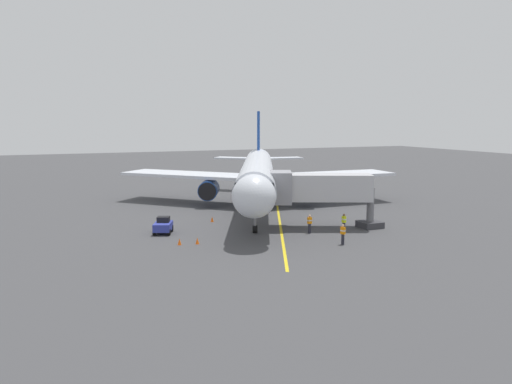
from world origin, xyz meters
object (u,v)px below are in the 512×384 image
Objects in this scene: airplane at (257,174)px; ground_crew_wing_walker at (343,234)px; tug_near_nose at (163,226)px; safety_cone_nose_left at (179,242)px; ground_crew_loader at (344,222)px; safety_cone_nose_right at (212,219)px; ground_crew_marshaller at (310,224)px; jet_bridge at (312,189)px; safety_cone_wing_port at (197,241)px.

ground_crew_wing_walker is (0.53, 19.46, -3.12)m from airplane.
tug_near_nose is 4.86m from safety_cone_nose_left.
ground_crew_loader reaches higher than safety_cone_nose_right.
ground_crew_loader is at bearing 166.64° from ground_crew_marshaller.
ground_crew_wing_walker is at bearing 118.18° from safety_cone_nose_right.
ground_crew_loader is (-3.18, 0.75, 0.00)m from ground_crew_marshaller.
jet_bridge reaches higher than ground_crew_wing_walker.
safety_cone_nose_right is (7.09, -13.23, -0.61)m from ground_crew_wing_walker.
ground_crew_loader is at bearing 176.78° from safety_cone_wing_port.
jet_bridge is at bearing -97.30° from ground_crew_wing_walker.
safety_cone_nose_right is at bearing -115.51° from safety_cone_wing_port.
safety_cone_wing_port is at bearing 51.54° from airplane.
airplane is 22.34× the size of ground_crew_wing_walker.
ground_crew_wing_walker reaches higher than tug_near_nose.
safety_cone_wing_port is (4.01, 8.39, 0.00)m from safety_cone_nose_right.
airplane is 3.42× the size of jet_bridge.
ground_crew_marshaller reaches higher than safety_cone_nose_right.
jet_bridge is 6.53× the size of ground_crew_wing_walker.
safety_cone_wing_port is (-1.73, 5.11, -0.43)m from tug_near_nose.
airplane is 22.34× the size of ground_crew_loader.
ground_crew_wing_walker is at bearing 156.46° from safety_cone_wing_port.
safety_cone_nose_right is at bearing -61.82° from ground_crew_wing_walker.
jet_bridge is 3.85m from ground_crew_marshaller.
safety_cone_nose_right is (6.60, -8.42, -0.61)m from ground_crew_marshaller.
ground_crew_loader reaches higher than safety_cone_nose_left.
ground_crew_wing_walker is 16.23m from tug_near_nose.
ground_crew_marshaller is 4.84m from ground_crew_wing_walker.
ground_crew_wing_walker is at bearing 157.80° from safety_cone_nose_left.
jet_bridge is 14.36m from tug_near_nose.
tug_near_nose is at bearing -12.23° from jet_bridge.
jet_bridge reaches higher than safety_cone_nose_left.
ground_crew_marshaller is at bearing 178.55° from safety_cone_nose_left.
airplane reaches higher than tug_near_nose.
ground_crew_loader is (-1.80, 2.92, -2.88)m from jet_bridge.
safety_cone_nose_left is 1.00× the size of safety_cone_nose_right.
ground_crew_wing_walker reaches higher than safety_cone_nose_right.
airplane is 69.47× the size of safety_cone_nose_left.
jet_bridge reaches higher than safety_cone_nose_right.
tug_near_nose is at bearing -22.61° from ground_crew_marshaller.
jet_bridge is at bearing 141.92° from safety_cone_nose_right.
tug_near_nose is at bearing -86.64° from safety_cone_nose_left.
safety_cone_nose_right is (-5.73, -3.28, -0.43)m from tug_near_nose.
tug_near_nose is at bearing 35.49° from airplane.
tug_near_nose reaches higher than safety_cone_nose_right.
airplane is at bearing -88.33° from jet_bridge.
ground_crew_marshaller is 1.00× the size of ground_crew_wing_walker.
ground_crew_marshaller is 0.63× the size of tug_near_nose.
safety_cone_nose_left is at bearing 47.68° from airplane.
safety_cone_nose_left is at bearing -1.45° from ground_crew_marshaller.
jet_bridge is 12.66m from safety_cone_wing_port.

